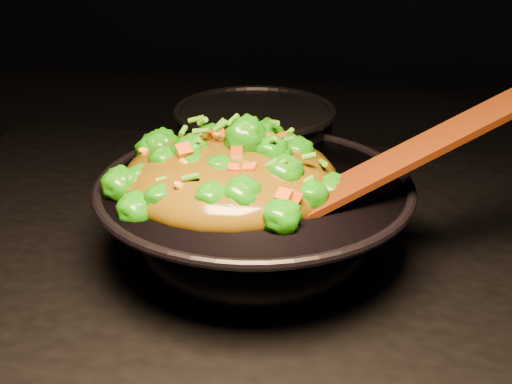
# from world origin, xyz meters

# --- Properties ---
(wok) EXTENTS (0.45, 0.45, 0.10)m
(wok) POSITION_xyz_m (-0.07, 0.04, 0.95)
(wok) COLOR black
(wok) RESTS_ON stovetop
(stir_fry) EXTENTS (0.33, 0.33, 0.09)m
(stir_fry) POSITION_xyz_m (-0.10, 0.05, 1.04)
(stir_fry) COLOR #196C07
(stir_fry) RESTS_ON wok
(spatula) EXTENTS (0.27, 0.17, 0.12)m
(spatula) POSITION_xyz_m (0.10, 0.05, 1.05)
(spatula) COLOR #381308
(spatula) RESTS_ON wok
(back_pot) EXTENTS (0.26, 0.26, 0.13)m
(back_pot) POSITION_xyz_m (-0.11, 0.24, 0.96)
(back_pot) COLOR black
(back_pot) RESTS_ON stovetop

